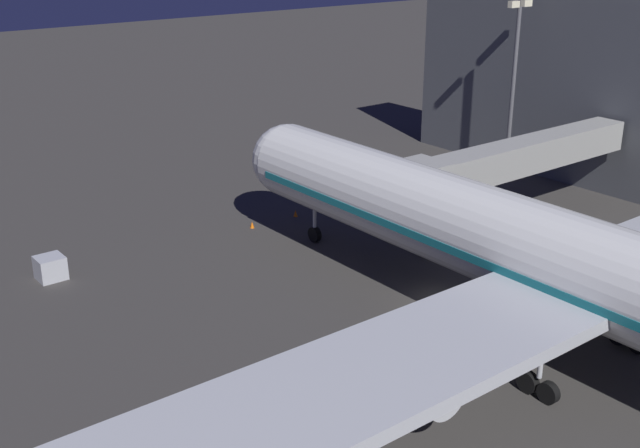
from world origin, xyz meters
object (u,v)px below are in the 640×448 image
at_px(baggage_container_far_row, 50,268).
at_px(traffic_cone_nose_port, 295,213).
at_px(traffic_cone_nose_starboard, 252,225).
at_px(jet_bridge, 505,161).
at_px(airliner_at_gate, 604,279).
at_px(apron_floodlight_mast, 514,76).

relative_size(baggage_container_far_row, traffic_cone_nose_port, 3.38).
relative_size(baggage_container_far_row, traffic_cone_nose_starboard, 3.38).
relative_size(jet_bridge, traffic_cone_nose_starboard, 45.74).
relative_size(airliner_at_gate, baggage_container_far_row, 34.08).
relative_size(jet_bridge, apron_floodlight_mast, 1.50).
relative_size(airliner_at_gate, jet_bridge, 2.52).
height_order(baggage_container_far_row, traffic_cone_nose_port, baggage_container_far_row).
distance_m(airliner_at_gate, traffic_cone_nose_port, 30.97).
bearing_deg(airliner_at_gate, baggage_container_far_row, -58.65).
height_order(apron_floodlight_mast, traffic_cone_nose_starboard, apron_floodlight_mast).
distance_m(airliner_at_gate, jet_bridge, 22.09).
distance_m(apron_floodlight_mast, traffic_cone_nose_port, 25.38).
bearing_deg(apron_floodlight_mast, traffic_cone_nose_starboard, -6.87).
bearing_deg(airliner_at_gate, apron_floodlight_mast, -133.29).
xyz_separation_m(apron_floodlight_mast, traffic_cone_nose_port, (23.30, -3.34, -9.50)).
xyz_separation_m(jet_bridge, apron_floodlight_mast, (-12.18, -9.44, 3.95)).
height_order(traffic_cone_nose_port, traffic_cone_nose_starboard, same).
relative_size(apron_floodlight_mast, traffic_cone_nose_starboard, 30.40).
bearing_deg(baggage_container_far_row, traffic_cone_nose_starboard, 178.72).
xyz_separation_m(jet_bridge, traffic_cone_nose_port, (11.12, -12.77, -5.55)).
xyz_separation_m(traffic_cone_nose_port, traffic_cone_nose_starboard, (4.40, 0.00, 0.00)).
xyz_separation_m(airliner_at_gate, traffic_cone_nose_port, (-2.20, -30.40, -5.48)).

